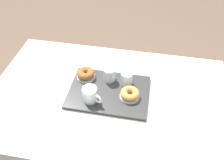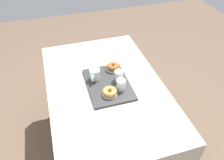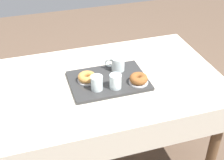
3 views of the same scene
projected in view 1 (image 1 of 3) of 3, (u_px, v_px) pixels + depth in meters
The scene contains 11 objects.
ground_plane at pixel (109, 159), 1.84m from camera, with size 6.00×6.00×0.00m, color brown.
dining_table at pixel (108, 106), 1.40m from camera, with size 1.35×0.87×0.73m.
serving_tray at pixel (109, 92), 1.34m from camera, with size 0.44×0.32×0.02m, color #2D2D2D.
tea_mug_left at pixel (90, 95), 1.26m from camera, with size 0.11×0.08×0.08m.
water_glass_near at pixel (109, 75), 1.37m from camera, with size 0.07×0.07×0.08m.
water_glass_far at pixel (127, 79), 1.35m from camera, with size 0.07×0.07×0.08m.
donut_plate_left at pixel (86, 77), 1.41m from camera, with size 0.11×0.11×0.01m, color silver.
sugar_donut_left at pixel (86, 73), 1.39m from camera, with size 0.10×0.10×0.04m, color brown.
donut_plate_right at pixel (130, 97), 1.30m from camera, with size 0.11×0.11×0.01m, color silver.
sugar_donut_right at pixel (130, 94), 1.28m from camera, with size 0.10×0.10×0.04m, color #BC7F3D.
paper_napkin at pixel (164, 104), 1.29m from camera, with size 0.11×0.12×0.01m, color white.
Camera 1 is at (-0.19, 0.87, 1.73)m, focal length 38.30 mm.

